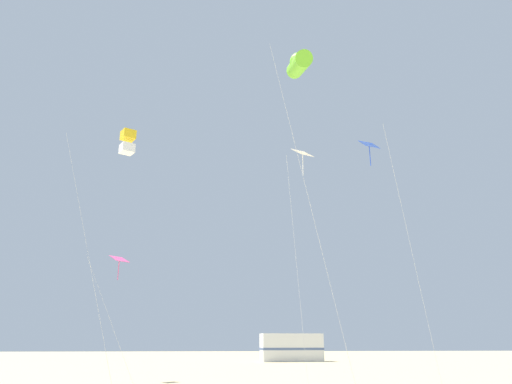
% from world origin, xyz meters
% --- Properties ---
extents(kite_diamond_white, '(1.43, 1.43, 11.45)m').
position_xyz_m(kite_diamond_white, '(4.09, 16.61, 10.73)').
color(kite_diamond_white, silver).
rests_on(kite_diamond_white, ground).
extents(kite_diamond_blue, '(3.17, 3.17, 12.22)m').
position_xyz_m(kite_diamond_blue, '(7.94, 16.91, 11.41)').
color(kite_diamond_blue, silver).
rests_on(kite_diamond_blue, ground).
extents(kite_diamond_rainbow, '(2.98, 2.11, 6.73)m').
position_xyz_m(kite_diamond_rainbow, '(-5.64, 21.98, 6.29)').
color(kite_diamond_rainbow, silver).
rests_on(kite_diamond_rainbow, ground).
extents(kite_box_gold, '(3.46, 3.03, 11.69)m').
position_xyz_m(kite_box_gold, '(-4.51, 15.67, 11.08)').
color(kite_box_gold, silver).
rests_on(kite_box_gold, ground).
extents(kite_tube_lime, '(2.76, 2.64, 13.64)m').
position_xyz_m(kite_tube_lime, '(3.02, 11.12, 12.93)').
color(kite_tube_lime, silver).
rests_on(kite_tube_lime, ground).
extents(rv_van_white, '(6.60, 2.83, 2.80)m').
position_xyz_m(rv_van_white, '(8.19, 46.49, 1.39)').
color(rv_van_white, white).
rests_on(rv_van_white, ground).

